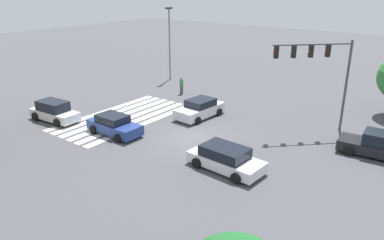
% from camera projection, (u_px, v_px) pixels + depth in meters
% --- Properties ---
extents(ground_plane, '(135.10, 135.10, 0.00)m').
position_uv_depth(ground_plane, '(192.00, 137.00, 26.74)').
color(ground_plane, '#47474C').
extents(crosswalk_markings, '(11.45, 5.35, 0.01)m').
position_uv_depth(crosswalk_markings, '(124.00, 117.00, 30.75)').
color(crosswalk_markings, silver).
rests_on(crosswalk_markings, ground_plane).
extents(traffic_signal_mast, '(4.18, 4.18, 6.69)m').
position_uv_depth(traffic_signal_mast, '(321.00, 64.00, 26.14)').
color(traffic_signal_mast, '#47474C').
rests_on(traffic_signal_mast, ground_plane).
extents(car_2, '(2.18, 4.40, 1.62)m').
position_uv_depth(car_2, '(54.00, 111.00, 29.75)').
color(car_2, silver).
rests_on(car_2, ground_plane).
extents(car_3, '(2.43, 4.67, 1.41)m').
position_uv_depth(car_3, '(226.00, 158.00, 22.02)').
color(car_3, silver).
rests_on(car_3, ground_plane).
extents(car_4, '(2.07, 4.27, 1.43)m').
position_uv_depth(car_4, '(114.00, 125.00, 27.18)').
color(car_4, navy).
rests_on(car_4, ground_plane).
extents(car_5, '(4.53, 2.43, 1.49)m').
position_uv_depth(car_5, '(200.00, 109.00, 30.61)').
color(car_5, silver).
rests_on(car_5, ground_plane).
extents(car_6, '(2.32, 4.43, 1.60)m').
position_uv_depth(car_6, '(376.00, 145.00, 23.74)').
color(car_6, black).
rests_on(car_6, ground_plane).
extents(pedestrian, '(0.41, 0.41, 1.71)m').
position_uv_depth(pedestrian, '(181.00, 85.00, 36.80)').
color(pedestrian, '#38383D').
rests_on(pedestrian, ground_plane).
extents(street_light_pole_a, '(0.80, 0.36, 7.92)m').
position_uv_depth(street_light_pole_a, '(169.00, 37.00, 41.09)').
color(street_light_pole_a, slate).
rests_on(street_light_pole_a, ground_plane).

